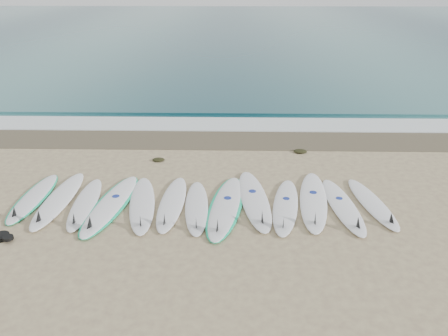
{
  "coord_description": "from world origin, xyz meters",
  "views": [
    {
      "loc": [
        0.74,
        -8.47,
        4.71
      ],
      "look_at": [
        0.53,
        1.08,
        0.4
      ],
      "focal_mm": 35.0,
      "sensor_mm": 36.0,
      "label": 1
    }
  ],
  "objects_px": {
    "surfboard_6": "(197,208)",
    "surfboard_12": "(373,204)",
    "leash_coil": "(2,237)",
    "surfboard_0": "(33,198)"
  },
  "relations": [
    {
      "from": "leash_coil",
      "to": "surfboard_12",
      "type": "bearing_deg",
      "value": 10.97
    },
    {
      "from": "surfboard_0",
      "to": "surfboard_6",
      "type": "bearing_deg",
      "value": -4.96
    },
    {
      "from": "surfboard_12",
      "to": "leash_coil",
      "type": "relative_size",
      "value": 5.35
    },
    {
      "from": "leash_coil",
      "to": "surfboard_6",
      "type": "bearing_deg",
      "value": 18.4
    },
    {
      "from": "surfboard_0",
      "to": "leash_coil",
      "type": "relative_size",
      "value": 5.3
    },
    {
      "from": "surfboard_6",
      "to": "surfboard_12",
      "type": "distance_m",
      "value": 3.87
    },
    {
      "from": "surfboard_0",
      "to": "surfboard_6",
      "type": "xyz_separation_m",
      "value": [
        3.74,
        -0.37,
        0.01
      ]
    },
    {
      "from": "surfboard_12",
      "to": "surfboard_0",
      "type": "bearing_deg",
      "value": 170.7
    },
    {
      "from": "surfboard_12",
      "to": "surfboard_6",
      "type": "bearing_deg",
      "value": 175.27
    },
    {
      "from": "surfboard_12",
      "to": "leash_coil",
      "type": "height_order",
      "value": "surfboard_12"
    }
  ]
}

